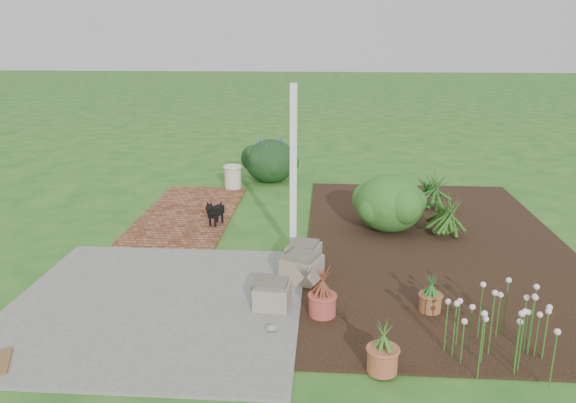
# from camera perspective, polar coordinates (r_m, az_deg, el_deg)

# --- Properties ---
(ground) EXTENTS (80.00, 80.00, 0.00)m
(ground) POSITION_cam_1_polar(r_m,az_deg,el_deg) (8.41, -1.56, -5.33)
(ground) COLOR #245E1D
(ground) RESTS_ON ground
(concrete_patio) EXTENTS (3.50, 3.50, 0.04)m
(concrete_patio) POSITION_cam_1_polar(r_m,az_deg,el_deg) (7.07, -13.27, -10.12)
(concrete_patio) COLOR slate
(concrete_patio) RESTS_ON ground
(brick_path) EXTENTS (1.60, 3.50, 0.04)m
(brick_path) POSITION_cam_1_polar(r_m,az_deg,el_deg) (10.31, -10.06, -1.23)
(brick_path) COLOR brown
(brick_path) RESTS_ON ground
(garden_bed) EXTENTS (4.00, 7.00, 0.03)m
(garden_bed) POSITION_cam_1_polar(r_m,az_deg,el_deg) (9.00, 14.86, -4.29)
(garden_bed) COLOR black
(garden_bed) RESTS_ON ground
(veranda_post) EXTENTS (0.10, 0.10, 2.50)m
(veranda_post) POSITION_cam_1_polar(r_m,az_deg,el_deg) (8.09, 0.56, 3.10)
(veranda_post) COLOR white
(veranda_post) RESTS_ON ground
(stone_trough_near) EXTENTS (0.44, 0.44, 0.27)m
(stone_trough_near) POSITION_cam_1_polar(r_m,az_deg,el_deg) (6.75, -1.58, -9.52)
(stone_trough_near) COLOR #726757
(stone_trough_near) RESTS_ON concrete_patio
(stone_trough_mid) EXTENTS (0.59, 0.59, 0.30)m
(stone_trough_mid) POSITION_cam_1_polar(r_m,az_deg,el_deg) (7.43, 1.43, -6.80)
(stone_trough_mid) COLOR #756857
(stone_trough_mid) RESTS_ON concrete_patio
(stone_trough_far) EXTENTS (0.52, 0.52, 0.29)m
(stone_trough_far) POSITION_cam_1_polar(r_m,az_deg,el_deg) (7.88, 1.59, -5.46)
(stone_trough_far) COLOR #746559
(stone_trough_far) RESTS_ON concrete_patio
(black_dog) EXTENTS (0.26, 0.47, 0.42)m
(black_dog) POSITION_cam_1_polar(r_m,az_deg,el_deg) (9.50, -7.46, -0.98)
(black_dog) COLOR black
(black_dog) RESTS_ON brick_path
(cream_ceramic_urn) EXTENTS (0.45, 0.45, 0.46)m
(cream_ceramic_urn) POSITION_cam_1_polar(r_m,az_deg,el_deg) (11.76, -5.62, 2.47)
(cream_ceramic_urn) COLOR beige
(cream_ceramic_urn) RESTS_ON brick_path
(evergreen_shrub) EXTENTS (1.31, 1.31, 0.95)m
(evergreen_shrub) POSITION_cam_1_polar(r_m,az_deg,el_deg) (9.35, 10.28, -0.02)
(evergreen_shrub) COLOR #13400E
(evergreen_shrub) RESTS_ON garden_bed
(agapanthus_clump_back) EXTENTS (0.87, 0.87, 0.78)m
(agapanthus_clump_back) POSITION_cam_1_polar(r_m,az_deg,el_deg) (9.31, 15.66, -1.00)
(agapanthus_clump_back) COLOR #11360E
(agapanthus_clump_back) RESTS_ON garden_bed
(agapanthus_clump_front) EXTENTS (1.04, 1.04, 0.82)m
(agapanthus_clump_front) POSITION_cam_1_polar(r_m,az_deg,el_deg) (10.69, 14.35, 1.49)
(agapanthus_clump_front) COLOR #0B3B10
(agapanthus_clump_front) RESTS_ON garden_bed
(pink_flower_patch) EXTENTS (1.22, 1.22, 0.70)m
(pink_flower_patch) POSITION_cam_1_polar(r_m,az_deg,el_deg) (6.05, 20.60, -11.85)
(pink_flower_patch) COLOR #113D0F
(pink_flower_patch) RESTS_ON garden_bed
(terracotta_pot_bronze) EXTENTS (0.41, 0.41, 0.25)m
(terracotta_pot_bronze) POSITION_cam_1_polar(r_m,az_deg,el_deg) (6.59, 3.51, -10.43)
(terracotta_pot_bronze) COLOR #AF453B
(terracotta_pot_bronze) RESTS_ON garden_bed
(terracotta_pot_small_left) EXTENTS (0.33, 0.33, 0.21)m
(terracotta_pot_small_left) POSITION_cam_1_polar(r_m,az_deg,el_deg) (6.88, 14.25, -9.91)
(terracotta_pot_small_left) COLOR #955932
(terracotta_pot_small_left) RESTS_ON garden_bed
(terracotta_pot_small_right) EXTENTS (0.33, 0.33, 0.25)m
(terracotta_pot_small_right) POSITION_cam_1_polar(r_m,az_deg,el_deg) (5.67, 9.57, -15.57)
(terracotta_pot_small_right) COLOR #A85339
(terracotta_pot_small_right) RESTS_ON garden_bed
(purple_flowering_bush) EXTENTS (1.46, 1.46, 0.95)m
(purple_flowering_bush) POSITION_cam_1_polar(r_m,az_deg,el_deg) (12.36, -1.78, 4.24)
(purple_flowering_bush) COLOR black
(purple_flowering_bush) RESTS_ON ground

